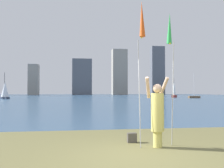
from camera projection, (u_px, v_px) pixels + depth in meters
The scene contains 12 objects.
ground at pixel (79, 99), 56.67m from camera, with size 120.00×138.00×0.12m.
person at pixel (157, 112), 7.48m from camera, with size 0.73×0.54×2.00m.
kite_flag_left at pixel (142, 24), 7.28m from camera, with size 0.16×0.58×4.09m.
kite_flag_right at pixel (170, 33), 7.92m from camera, with size 0.16×0.44×3.94m.
bag at pixel (132, 138), 8.16m from camera, with size 0.28×0.19×0.29m.
sailboat_0 at pixel (194, 97), 58.64m from camera, with size 2.61×0.98×5.55m.
sailboat_2 at pixel (174, 90), 63.73m from camera, with size 1.66×1.66×4.83m.
sailboat_3 at pixel (5, 90), 52.52m from camera, with size 2.47×2.77×5.28m.
skyline_tower_1 at pixel (34, 80), 104.79m from camera, with size 3.88×5.52×12.10m.
skyline_tower_2 at pixel (82, 77), 107.29m from camera, with size 7.86×4.77×14.54m.
skyline_tower_3 at pixel (119, 72), 111.75m from camera, with size 6.21×4.63×19.12m.
skyline_tower_4 at pixel (158, 70), 114.89m from camera, with size 5.75×3.18×20.98m.
Camera 1 is at (-1.61, -6.19, 1.60)m, focal length 42.28 mm.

